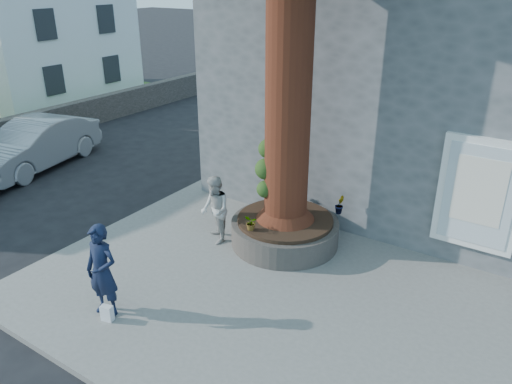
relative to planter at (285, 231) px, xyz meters
The scene contains 15 objects.
ground 2.19m from the planter, 111.80° to the right, with size 120.00×120.00×0.00m, color black.
pavement 1.27m from the planter, 55.01° to the right, with size 9.00×8.00×0.12m, color slate.
yellow_line 4.00m from the planter, 165.44° to the right, with size 0.10×30.00×0.01m, color yellow.
stone_shop 6.12m from the planter, 71.86° to the left, with size 10.30×8.30×6.30m.
planter is the anchor object (origin of this frame).
cottage_far 18.62m from the planter, 160.88° to the left, with size 7.30×7.40×8.75m.
man 4.04m from the planter, 109.10° to the right, with size 0.61×0.40×1.67m, color #121B33.
woman 1.57m from the planter, 150.17° to the right, with size 0.72×0.56×1.49m, color #B0AEA8.
shopping_bag 4.09m from the planter, 106.26° to the right, with size 0.20×0.12×0.28m, color white.
car_silver 8.83m from the planter, behind, with size 1.54×4.41×1.45m, color #96989C.
a_board_sign 8.98m from the planter, behind, with size 0.55×0.36×1.00m, color black.
plant_a 1.30m from the planter, 135.00° to the left, with size 0.21×0.14×0.40m, color gray.
plant_b 1.31m from the planter, 45.00° to the left, with size 0.22×0.21×0.40m, color gray.
plant_c 1.14m from the planter, 124.06° to the left, with size 0.21×0.21×0.37m, color gray.
plant_d 1.01m from the planter, 109.35° to the right, with size 0.28×0.25×0.31m, color gray.
Camera 1 is at (5.52, -6.23, 5.51)m, focal length 35.00 mm.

